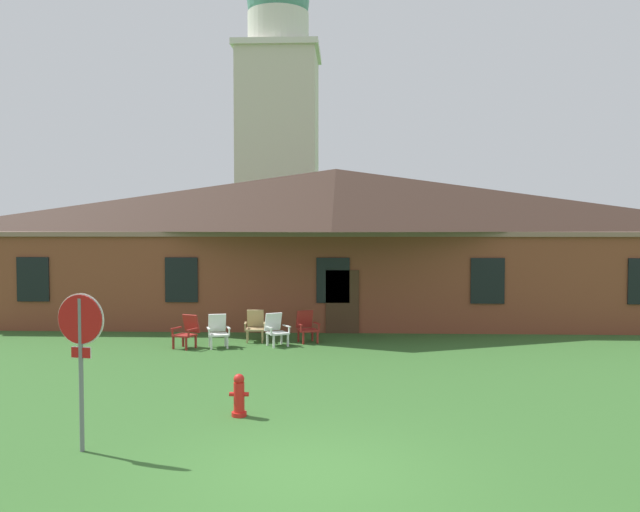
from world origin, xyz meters
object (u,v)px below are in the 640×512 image
at_px(lawn_chair_right_end, 307,326).
at_px(lawn_chair_left_end, 255,325).
at_px(lawn_chair_by_porch, 187,331).
at_px(lawn_chair_near_door, 218,330).
at_px(lawn_chair_middle, 276,329).
at_px(stop_sign, 81,340).
at_px(fire_hydrant, 239,396).

bearing_deg(lawn_chair_right_end, lawn_chair_left_end, 176.56).
distance_m(lawn_chair_by_porch, lawn_chair_near_door, 0.88).
xyz_separation_m(lawn_chair_by_porch, lawn_chair_left_end, (1.82, 1.21, 0.00)).
relative_size(lawn_chair_left_end, lawn_chair_right_end, 1.00).
height_order(lawn_chair_middle, lawn_chair_right_end, same).
height_order(lawn_chair_near_door, lawn_chair_middle, same).
bearing_deg(lawn_chair_middle, stop_sign, -102.29).
bearing_deg(lawn_chair_right_end, lawn_chair_by_porch, -161.96).
relative_size(lawn_chair_near_door, lawn_chair_right_end, 1.00).
xyz_separation_m(lawn_chair_near_door, lawn_chair_left_end, (0.95, 1.04, 0.00)).
xyz_separation_m(lawn_chair_middle, lawn_chair_right_end, (0.88, 0.62, 0.00)).
relative_size(lawn_chair_middle, fire_hydrant, 1.21).
height_order(stop_sign, lawn_chair_middle, stop_sign).
xyz_separation_m(lawn_chair_left_end, lawn_chair_middle, (0.72, -0.71, 0.00)).
bearing_deg(stop_sign, lawn_chair_right_end, 73.67).
bearing_deg(lawn_chair_by_porch, lawn_chair_middle, 11.05).
height_order(lawn_chair_by_porch, lawn_chair_right_end, same).
bearing_deg(lawn_chair_left_end, lawn_chair_by_porch, -146.43).
relative_size(stop_sign, lawn_chair_left_end, 2.58).
xyz_separation_m(stop_sign, lawn_chair_right_end, (2.88, 9.84, -1.25)).
height_order(lawn_chair_near_door, fire_hydrant, lawn_chair_near_door).
height_order(lawn_chair_by_porch, lawn_chair_near_door, same).
height_order(lawn_chair_left_end, lawn_chair_middle, same).
bearing_deg(lawn_chair_middle, lawn_chair_by_porch, -168.95).
distance_m(lawn_chair_right_end, fire_hydrant, 7.90).
bearing_deg(fire_hydrant, lawn_chair_left_end, 96.00).
bearing_deg(lawn_chair_near_door, fire_hydrant, -75.53).
distance_m(lawn_chair_by_porch, lawn_chair_right_end, 3.58).
xyz_separation_m(lawn_chair_near_door, fire_hydrant, (1.79, -6.92, -0.12)).
relative_size(lawn_chair_by_porch, lawn_chair_right_end, 1.00).
xyz_separation_m(lawn_chair_left_end, lawn_chair_right_end, (1.59, -0.10, 0.00)).
distance_m(lawn_chair_left_end, fire_hydrant, 8.01).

